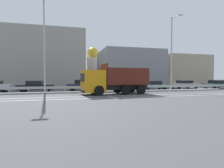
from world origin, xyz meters
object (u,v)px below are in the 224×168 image
dump_truck (106,82)px  street_lamp_2 (172,51)px  parked_car_4 (82,85)px  parked_car_6 (154,85)px  parked_car_5 (121,85)px  church_tower (93,66)px  street_lamp_1 (44,43)px  parked_car_8 (216,84)px  median_road_sign (134,82)px  parked_car_3 (36,86)px  parked_car_7 (184,85)px

dump_truck → street_lamp_2: 10.81m
parked_car_4 → parked_car_6: 11.00m
parked_car_5 → church_tower: size_ratio=0.44×
street_lamp_1 → parked_car_8: 27.34m
median_road_sign → parked_car_8: median_road_sign is taller
parked_car_5 → parked_car_6: size_ratio=1.06×
dump_truck → parked_car_6: 10.57m
parked_car_5 → parked_car_8: size_ratio=1.14×
parked_car_3 → parked_car_8: size_ratio=1.02×
street_lamp_1 → parked_car_4: size_ratio=2.56×
street_lamp_1 → parked_car_4: bearing=35.6°
parked_car_7 → parked_car_8: size_ratio=1.13×
dump_truck → parked_car_7: (14.28, 5.92, -0.60)m
street_lamp_1 → parked_car_6: bearing=11.7°
parked_car_6 → church_tower: church_tower is taller
parked_car_5 → street_lamp_2: bearing=57.3°
street_lamp_1 → church_tower: (9.38, 26.37, -0.87)m
parked_car_7 → street_lamp_2: bearing=128.5°
parked_car_4 → parked_car_8: 22.28m
median_road_sign → church_tower: bearing=93.3°
median_road_sign → parked_car_5: bearing=102.9°
dump_truck → parked_car_7: dump_truck is taller
street_lamp_1 → parked_car_3: 5.85m
median_road_sign → street_lamp_2: (5.47, -0.20, 4.19)m
dump_truck → parked_car_5: size_ratio=1.58×
parked_car_5 → median_road_sign: bearing=8.8°
street_lamp_2 → parked_car_5: size_ratio=2.07×
parked_car_4 → parked_car_5: 5.70m
street_lamp_1 → parked_car_5: bearing=17.1°
church_tower → parked_car_6: bearing=-75.3°
parked_car_4 → parked_car_8: (22.27, -0.58, -0.05)m
dump_truck → parked_car_7: size_ratio=1.59×
church_tower → parked_car_8: bearing=-53.8°
parked_car_8 → church_tower: 29.72m
dump_truck → parked_car_3: size_ratio=1.76×
dump_truck → street_lamp_1: (-6.67, 2.64, 4.48)m
dump_truck → street_lamp_2: (9.69, 2.39, 4.16)m
parked_car_8 → church_tower: (-17.36, 23.75, 4.20)m
street_lamp_2 → parked_car_3: bearing=171.0°
parked_car_5 → parked_car_6: (5.30, 0.06, -0.08)m
dump_truck → median_road_sign: bearing=-64.1°
church_tower → parked_car_5: bearing=-88.1°
street_lamp_2 → parked_car_7: street_lamp_2 is taller
church_tower → street_lamp_2: bearing=-75.3°
median_road_sign → parked_car_7: bearing=18.3°
parked_car_4 → parked_car_7: size_ratio=0.86×
dump_truck → median_road_sign: size_ratio=3.25×
median_road_sign → street_lamp_2: size_ratio=0.24×
parked_car_4 → parked_car_5: size_ratio=0.86×
parked_car_6 → parked_car_7: parked_car_7 is taller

